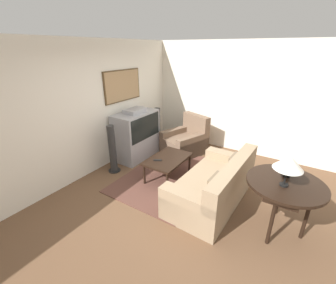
% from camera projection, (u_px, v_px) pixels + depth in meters
% --- Properties ---
extents(ground_plane, '(12.00, 12.00, 0.00)m').
position_uv_depth(ground_plane, '(180.00, 198.00, 4.07)').
color(ground_plane, brown).
extents(wall_back, '(12.00, 0.10, 2.70)m').
position_uv_depth(wall_back, '(92.00, 109.00, 4.60)').
color(wall_back, silver).
rests_on(wall_back, ground_plane).
extents(wall_right, '(0.06, 12.00, 2.70)m').
position_uv_depth(wall_right, '(234.00, 98.00, 5.58)').
color(wall_right, silver).
rests_on(wall_right, ground_plane).
extents(area_rug, '(2.40, 1.67, 0.01)m').
position_uv_depth(area_rug, '(170.00, 176.00, 4.76)').
color(area_rug, brown).
rests_on(area_rug, ground_plane).
extents(tv, '(1.12, 0.60, 1.22)m').
position_uv_depth(tv, '(137.00, 135.00, 5.42)').
color(tv, '#9E9EA3').
rests_on(tv, ground_plane).
extents(couch, '(1.90, 1.01, 0.83)m').
position_uv_depth(couch, '(214.00, 186.00, 3.91)').
color(couch, '#9E8466').
rests_on(couch, ground_plane).
extents(armchair, '(1.19, 1.09, 0.95)m').
position_uv_depth(armchair, '(186.00, 142.00, 5.73)').
color(armchair, brown).
rests_on(armchair, ground_plane).
extents(coffee_table, '(0.99, 0.63, 0.46)m').
position_uv_depth(coffee_table, '(168.00, 160.00, 4.55)').
color(coffee_table, black).
rests_on(coffee_table, ground_plane).
extents(console_table, '(1.04, 1.04, 0.82)m').
position_uv_depth(console_table, '(285.00, 187.00, 3.11)').
color(console_table, black).
rests_on(console_table, ground_plane).
extents(table_lamp, '(0.38, 0.38, 0.45)m').
position_uv_depth(table_lamp, '(289.00, 163.00, 2.87)').
color(table_lamp, black).
rests_on(table_lamp, console_table).
extents(mantel_clock, '(0.16, 0.10, 0.17)m').
position_uv_depth(mantel_clock, '(288.00, 170.00, 3.22)').
color(mantel_clock, black).
rests_on(mantel_clock, console_table).
extents(remote, '(0.12, 0.16, 0.02)m').
position_uv_depth(remote, '(158.00, 160.00, 4.43)').
color(remote, black).
rests_on(remote, coffee_table).
extents(speaker_tower_left, '(0.26, 0.26, 1.05)m').
position_uv_depth(speaker_tower_left, '(112.00, 150.00, 4.78)').
color(speaker_tower_left, black).
rests_on(speaker_tower_left, ground_plane).
extents(speaker_tower_right, '(0.26, 0.26, 1.05)m').
position_uv_depth(speaker_tower_right, '(158.00, 128.00, 6.09)').
color(speaker_tower_right, black).
rests_on(speaker_tower_right, ground_plane).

